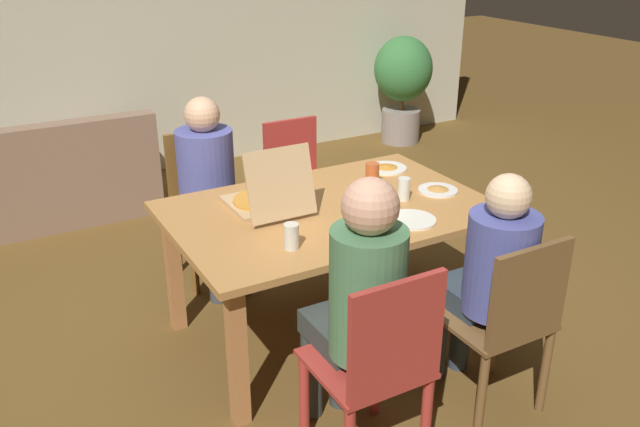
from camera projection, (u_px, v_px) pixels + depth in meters
name	position (u px, v px, depth m)	size (l,w,h in m)	color
ground_plane	(329.00, 330.00, 3.78)	(20.00, 20.00, 0.00)	brown
back_wall	(149.00, 21.00, 5.74)	(6.91, 0.12, 2.66)	beige
dining_table	(329.00, 224.00, 3.52)	(1.65, 1.10, 0.75)	#BA7F43
chair_0	(204.00, 200.00, 4.23)	(0.40, 0.39, 0.93)	brown
person_0	(210.00, 177.00, 4.04)	(0.35, 0.53, 1.18)	#3F4343
chair_1	(507.00, 321.00, 2.95)	(0.44, 0.39, 0.91)	brown
person_1	(490.00, 272.00, 2.99)	(0.31, 0.49, 1.16)	#2F3B46
chair_2	(378.00, 367.00, 2.65)	(0.44, 0.44, 0.94)	#AC342C
person_2	(359.00, 298.00, 2.67)	(0.30, 0.52, 1.27)	#343C39
chair_3	(298.00, 179.00, 4.55)	(0.41, 0.41, 0.90)	#AE3029
pizza_box_0	(266.00, 198.00, 3.46)	(0.35, 0.45, 0.36)	tan
plate_0	(356.00, 236.00, 3.15)	(0.23, 0.23, 0.01)	white
plate_1	(387.00, 167.00, 4.02)	(0.24, 0.24, 0.03)	white
plate_2	(411.00, 220.00, 3.33)	(0.25, 0.25, 0.01)	white
plate_3	(438.00, 189.00, 3.69)	(0.22, 0.22, 0.03)	white
drinking_glass_0	(291.00, 236.00, 3.03)	(0.07, 0.07, 0.12)	silver
drinking_glass_1	(404.00, 189.00, 3.56)	(0.07, 0.07, 0.12)	silver
drinking_glass_2	(372.00, 174.00, 3.75)	(0.08, 0.08, 0.13)	#BE5327
couch	(31.00, 184.00, 5.07)	(1.81, 0.81, 0.80)	#8C6D56
potted_plant	(403.00, 80.00, 6.75)	(0.59, 0.59, 1.08)	gray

